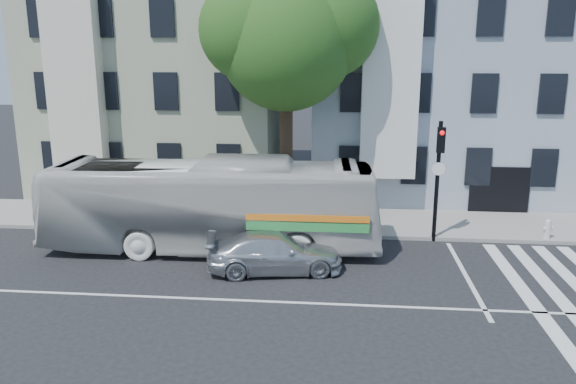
# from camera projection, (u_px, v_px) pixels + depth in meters

# --- Properties ---
(ground) EXTENTS (120.00, 120.00, 0.00)m
(ground) POSITION_uv_depth(u_px,v_px,m) (258.00, 301.00, 16.49)
(ground) COLOR black
(ground) RESTS_ON ground
(sidewalk_far) EXTENTS (80.00, 4.00, 0.15)m
(sidewalk_far) POSITION_uv_depth(u_px,v_px,m) (285.00, 220.00, 24.20)
(sidewalk_far) COLOR gray
(sidewalk_far) RESTS_ON ground
(building_left) EXTENTS (12.00, 10.00, 11.00)m
(building_left) POSITION_uv_depth(u_px,v_px,m) (169.00, 83.00, 30.29)
(building_left) COLOR #969F85
(building_left) RESTS_ON ground
(building_right) EXTENTS (12.00, 10.00, 11.00)m
(building_right) POSITION_uv_depth(u_px,v_px,m) (433.00, 84.00, 29.01)
(building_right) COLOR #8F9DAA
(building_right) RESTS_ON ground
(street_tree) EXTENTS (7.30, 5.90, 11.10)m
(street_tree) POSITION_uv_depth(u_px,v_px,m) (288.00, 34.00, 23.03)
(street_tree) COLOR #2D2116
(street_tree) RESTS_ON ground
(bus) EXTENTS (3.29, 12.30, 3.40)m
(bus) POSITION_uv_depth(u_px,v_px,m) (211.00, 205.00, 20.46)
(bus) COLOR silver
(bus) RESTS_ON ground
(sedan) EXTENTS (2.58, 4.74, 1.30)m
(sedan) POSITION_uv_depth(u_px,v_px,m) (275.00, 253.00, 18.63)
(sedan) COLOR silver
(sedan) RESTS_ON ground
(hedge) EXTENTS (8.53, 1.20, 0.70)m
(hedge) POSITION_uv_depth(u_px,v_px,m) (227.00, 217.00, 23.15)
(hedge) COLOR #286721
(hedge) RESTS_ON sidewalk_far
(traffic_signal) EXTENTS (0.49, 0.55, 4.65)m
(traffic_signal) POSITION_uv_depth(u_px,v_px,m) (439.00, 165.00, 20.96)
(traffic_signal) COLOR black
(traffic_signal) RESTS_ON ground
(fire_hydrant) EXTENTS (0.44, 0.26, 0.77)m
(fire_hydrant) POSITION_uv_depth(u_px,v_px,m) (547.00, 229.00, 21.51)
(fire_hydrant) COLOR silver
(fire_hydrant) RESTS_ON sidewalk_far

